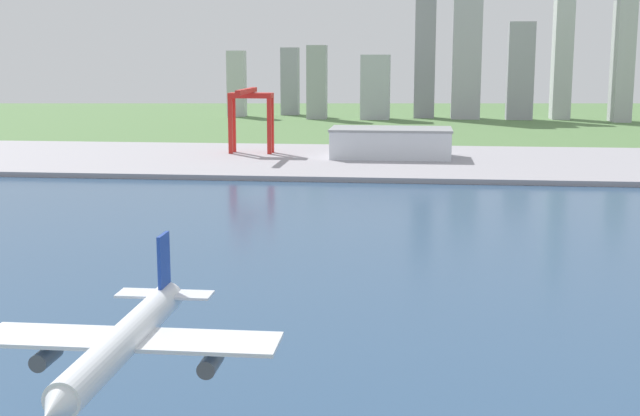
% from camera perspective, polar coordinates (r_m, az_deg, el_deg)
% --- Properties ---
extents(ground_plane, '(2400.00, 2400.00, 0.00)m').
position_cam_1_polar(ground_plane, '(260.94, 4.05, -2.26)').
color(ground_plane, '#527843').
extents(water_bay, '(840.00, 360.00, 0.15)m').
position_cam_1_polar(water_bay, '(202.79, 3.33, -5.87)').
color(water_bay, '#2D4C70').
rests_on(water_bay, ground).
extents(industrial_pier, '(840.00, 140.00, 2.50)m').
position_cam_1_polar(industrial_pier, '(448.13, 5.08, 3.11)').
color(industrial_pier, '#98959C').
rests_on(industrial_pier, ground).
extents(airplane_landing, '(37.14, 42.38, 13.45)m').
position_cam_1_polar(airplane_landing, '(107.06, -12.95, -8.67)').
color(airplane_landing, silver).
extents(port_crane_red, '(23.93, 47.18, 35.73)m').
position_cam_1_polar(port_crane_red, '(470.98, -4.68, 6.79)').
color(port_crane_red, red).
rests_on(port_crane_red, industrial_pier).
extents(warehouse_main, '(63.74, 33.43, 15.48)m').
position_cam_1_polar(warehouse_main, '(455.33, 4.74, 4.37)').
color(warehouse_main, silver).
rests_on(warehouse_main, industrial_pier).
extents(distant_skyline, '(404.67, 71.29, 153.64)m').
position_cam_1_polar(distant_skyline, '(771.24, 11.16, 9.69)').
color(distant_skyline, '#B8B9BD').
rests_on(distant_skyline, ground).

